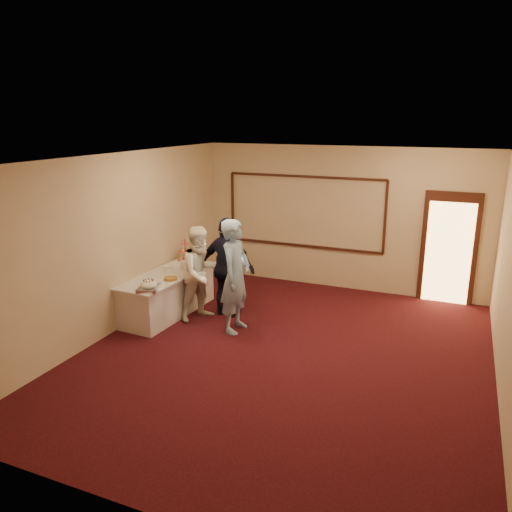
{
  "coord_description": "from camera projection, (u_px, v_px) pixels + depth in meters",
  "views": [
    {
      "loc": [
        2.31,
        -6.64,
        3.57
      ],
      "look_at": [
        -1.02,
        1.31,
        1.15
      ],
      "focal_mm": 35.0,
      "sensor_mm": 36.0,
      "label": 1
    }
  ],
  "objects": [
    {
      "name": "pavlova_tray",
      "position": [
        149.0,
        286.0,
        8.31
      ],
      "size": [
        0.44,
        0.5,
        0.17
      ],
      "color": "#B4B7BB",
      "rests_on": "buffet_table"
    },
    {
      "name": "plate_stack_a",
      "position": [
        168.0,
        269.0,
        9.19
      ],
      "size": [
        0.18,
        0.18,
        0.15
      ],
      "color": "white",
      "rests_on": "buffet_table"
    },
    {
      "name": "wall_molding",
      "position": [
        304.0,
        212.0,
        10.66
      ],
      "size": [
        3.45,
        0.04,
        1.55
      ],
      "color": "black",
      "rests_on": "room_walls"
    },
    {
      "name": "room_walls",
      "position": [
        286.0,
        228.0,
        7.17
      ],
      "size": [
        6.04,
        7.04,
        3.02
      ],
      "color": "beige",
      "rests_on": "floor"
    },
    {
      "name": "floor",
      "position": [
        284.0,
        355.0,
        7.72
      ],
      "size": [
        7.0,
        7.0,
        0.0
      ],
      "primitive_type": "plane",
      "color": "black",
      "rests_on": "ground"
    },
    {
      "name": "doorway",
      "position": [
        449.0,
        249.0,
        9.69
      ],
      "size": [
        1.05,
        0.07,
        2.2
      ],
      "color": "black",
      "rests_on": "floor"
    },
    {
      "name": "plate_stack_b",
      "position": [
        185.0,
        265.0,
        9.45
      ],
      "size": [
        0.19,
        0.19,
        0.16
      ],
      "color": "white",
      "rests_on": "buffet_table"
    },
    {
      "name": "cupcake_stand",
      "position": [
        185.0,
        252.0,
        10.01
      ],
      "size": [
        0.33,
        0.33,
        0.48
      ],
      "color": "#D43D4C",
      "rests_on": "buffet_table"
    },
    {
      "name": "tart",
      "position": [
        171.0,
        279.0,
        8.81
      ],
      "size": [
        0.27,
        0.27,
        0.06
      ],
      "color": "white",
      "rests_on": "buffet_table"
    },
    {
      "name": "woman",
      "position": [
        201.0,
        273.0,
        8.93
      ],
      "size": [
        0.96,
        1.04,
        1.71
      ],
      "primitive_type": "imported",
      "rotation": [
        0.0,
        0.0,
        1.08
      ],
      "color": "white",
      "rests_on": "floor"
    },
    {
      "name": "camera_flash",
      "position": [
        233.0,
        247.0,
        8.77
      ],
      "size": [
        0.07,
        0.04,
        0.05
      ],
      "primitive_type": "cube",
      "rotation": [
        0.0,
        0.0,
        -0.02
      ],
      "color": "white",
      "rests_on": "guest"
    },
    {
      "name": "man",
      "position": [
        235.0,
        276.0,
        8.39
      ],
      "size": [
        0.47,
        0.71,
        1.95
      ],
      "primitive_type": "imported",
      "rotation": [
        0.0,
        0.0,
        1.57
      ],
      "color": "#91BDE3",
      "rests_on": "floor"
    },
    {
      "name": "buffet_table",
      "position": [
        168.0,
        294.0,
        9.26
      ],
      "size": [
        0.96,
        2.22,
        0.77
      ],
      "color": "silver",
      "rests_on": "floor"
    },
    {
      "name": "guest",
      "position": [
        228.0,
        268.0,
        9.05
      ],
      "size": [
        1.11,
        0.53,
        1.84
      ],
      "primitive_type": "imported",
      "rotation": [
        0.0,
        0.0,
        3.06
      ],
      "color": "black",
      "rests_on": "floor"
    }
  ]
}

